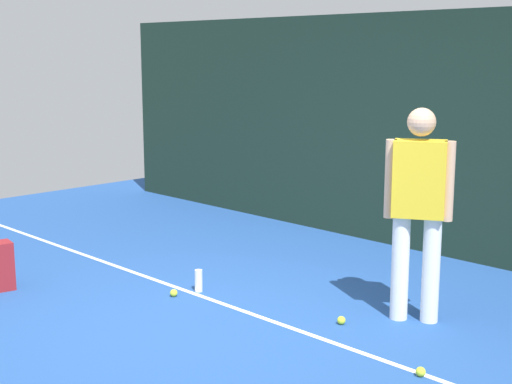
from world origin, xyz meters
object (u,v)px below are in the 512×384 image
tennis_player (418,202)px  tennis_ball_by_fence (174,293)px  water_bottle (199,281)px  tennis_ball_near_player (341,320)px  tennis_ball_mid_court (421,372)px

tennis_player → tennis_ball_by_fence: bearing=179.2°
tennis_player → water_bottle: size_ratio=8.46×
tennis_ball_near_player → tennis_ball_mid_court: bearing=-21.2°
tennis_player → water_bottle: tennis_player is taller
tennis_ball_mid_court → tennis_ball_by_fence: bearing=-176.7°
tennis_ball_by_fence → water_bottle: water_bottle is taller
tennis_ball_mid_court → tennis_ball_near_player: bearing=158.8°
tennis_ball_by_fence → water_bottle: size_ratio=0.33×
tennis_ball_by_fence → water_bottle: 0.26m
tennis_ball_near_player → tennis_ball_by_fence: (-1.46, -0.52, 0.00)m
tennis_ball_near_player → tennis_ball_by_fence: same height
water_bottle → tennis_player: bearing=23.3°
tennis_ball_near_player → tennis_player: bearing=54.8°
tennis_ball_near_player → tennis_ball_mid_court: size_ratio=1.00×
tennis_ball_near_player → tennis_ball_mid_court: 1.04m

